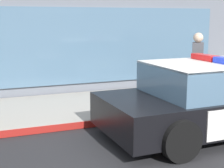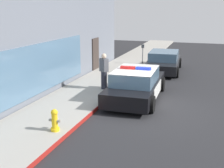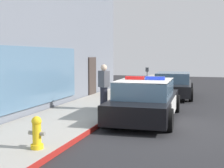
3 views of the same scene
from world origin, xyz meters
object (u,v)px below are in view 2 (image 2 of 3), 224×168
Objects in this scene: police_cruiser at (136,84)px; parking_meter at (143,50)px; fire_hydrant at (55,120)px; pedestrian_on_sidewalk at (104,71)px; car_down_street at (164,62)px.

police_cruiser is 3.64× the size of parking_meter.
fire_hydrant is 5.22m from pedestrian_on_sidewalk.
parking_meter is at bearing -0.57° from fire_hydrant.
police_cruiser is at bearing 102.67° from pedestrian_on_sidewalk.
police_cruiser is 1.05× the size of car_down_street.
pedestrian_on_sidewalk is at bearing 157.11° from car_down_street.
pedestrian_on_sidewalk reaches higher than parking_meter.
fire_hydrant is 0.16× the size of car_down_street.
car_down_street is 2.72× the size of pedestrian_on_sidewalk.
fire_hydrant is at bearing 159.66° from police_cruiser.
pedestrian_on_sidewalk is (0.67, 1.74, 0.33)m from police_cruiser.
pedestrian_on_sidewalk is at bearing 67.13° from police_cruiser.
fire_hydrant is 10.86m from car_down_street.
pedestrian_on_sidewalk is at bearing 177.20° from parking_meter.
pedestrian_on_sidewalk reaches higher than police_cruiser.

